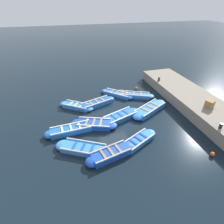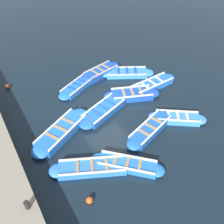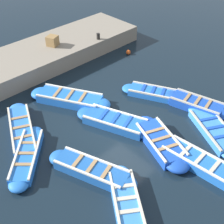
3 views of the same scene
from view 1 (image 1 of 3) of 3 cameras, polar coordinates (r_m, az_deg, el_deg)
The scene contains 19 objects.
ground_plane at distance 13.70m, azimuth 1.30°, elevation -2.35°, with size 120.00×120.00×0.00m, color black.
boat_centre at distance 15.34m, azimuth -11.58°, elevation 1.91°, with size 3.00×2.45×0.40m.
boat_alongside at distance 13.65m, azimuth 2.76°, elevation -1.55°, with size 3.74×2.14×0.43m.
boat_outer_left at distance 10.65m, azimuth -0.38°, elevation -13.49°, with size 3.33×1.54×0.47m.
boat_stern_in at distance 11.67m, azimuth 8.68°, elevation -9.22°, with size 3.16×2.08×0.36m.
boat_inner_gap at distance 11.17m, azimuth -9.29°, elevation -11.69°, with size 3.67×2.61×0.36m.
boat_near_quay at distance 16.95m, azimuth 7.06°, elevation 5.53°, with size 3.85×2.38×0.39m.
boat_broadside at distance 12.91m, azimuth -5.93°, elevation -3.97°, with size 3.54×2.14×0.46m.
boat_mid_row at distance 12.67m, azimuth -13.20°, elevation -5.63°, with size 3.73×1.08×0.44m.
boat_far_corner at distance 14.87m, azimuth 12.25°, elevation 0.90°, with size 3.99×2.74×0.47m.
boat_drifting at distance 17.03m, azimuth 1.65°, elevation 5.91°, with size 2.95×2.90×0.38m.
boat_end_of_row at distance 15.44m, azimuth -4.98°, elevation 2.85°, with size 3.62×1.90×0.45m.
quay_wall at distance 16.71m, azimuth 25.44°, elevation 3.06°, with size 3.40×14.06×0.92m.
bollard_north at distance 18.59m, azimuth 15.10°, elevation 10.34°, with size 0.20×0.20×0.35m, color black.
bollard_mid_north at distance 13.20m, azimuth 31.98°, elevation -3.87°, with size 0.20×0.20×0.35m, color black.
wooden_crate at distance 15.27m, azimuth 29.27°, elevation 2.34°, with size 0.55×0.55×0.55m, color olive.
buoy_orange_near at distance 15.98m, azimuth -16.17°, elevation 2.39°, with size 0.25×0.25×0.25m, color #EAB214.
buoy_yellow_far at distance 18.38m, azimuth 7.89°, elevation 7.67°, with size 0.29×0.29×0.29m, color #E05119.
buoy_white_drifting at distance 12.30m, azimuth 29.98°, elevation -11.80°, with size 0.27×0.27×0.27m, color #E05119.
Camera 1 is at (3.36, 10.64, 7.94)m, focal length 28.00 mm.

